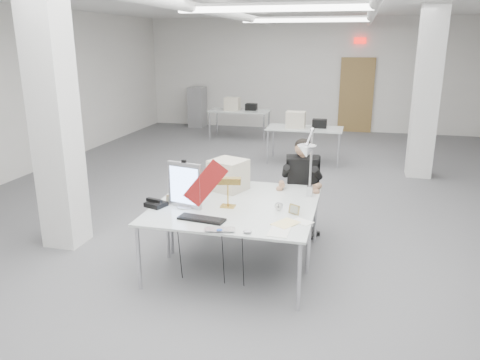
# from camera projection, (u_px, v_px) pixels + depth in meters

# --- Properties ---
(room_shell) EXTENTS (10.04, 14.04, 3.24)m
(room_shell) POSITION_uv_depth(u_px,v_px,m) (275.00, 99.00, 7.11)
(room_shell) COLOR #555558
(room_shell) RESTS_ON ground
(desk_main) EXTENTS (1.80, 0.90, 0.02)m
(desk_main) POSITION_uv_depth(u_px,v_px,m) (226.00, 218.00, 4.94)
(desk_main) COLOR silver
(desk_main) RESTS_ON room_shell
(desk_second) EXTENTS (1.80, 0.90, 0.02)m
(desk_second) POSITION_uv_depth(u_px,v_px,m) (246.00, 192.00, 5.78)
(desk_second) COLOR silver
(desk_second) RESTS_ON room_shell
(bg_desk_a) EXTENTS (1.60, 0.80, 0.02)m
(bg_desk_a) POSITION_uv_depth(u_px,v_px,m) (305.00, 128.00, 10.01)
(bg_desk_a) COLOR silver
(bg_desk_a) RESTS_ON room_shell
(bg_desk_b) EXTENTS (1.60, 0.80, 0.02)m
(bg_desk_b) POSITION_uv_depth(u_px,v_px,m) (240.00, 111.00, 12.52)
(bg_desk_b) COLOR silver
(bg_desk_b) RESTS_ON room_shell
(filing_cabinet) EXTENTS (0.45, 0.55, 1.20)m
(filing_cabinet) POSITION_uv_depth(u_px,v_px,m) (197.00, 107.00, 14.31)
(filing_cabinet) COLOR gray
(filing_cabinet) RESTS_ON room_shell
(office_chair) EXTENTS (0.67, 0.67, 1.18)m
(office_chair) POSITION_uv_depth(u_px,v_px,m) (302.00, 193.00, 6.23)
(office_chair) COLOR black
(office_chair) RESTS_ON room_shell
(seated_person) EXTENTS (0.59, 0.69, 0.92)m
(seated_person) POSITION_uv_depth(u_px,v_px,m) (302.00, 172.00, 6.10)
(seated_person) COLOR black
(seated_person) RESTS_ON office_chair
(monitor) EXTENTS (0.41, 0.13, 0.51)m
(monitor) POSITION_uv_depth(u_px,v_px,m) (185.00, 185.00, 5.17)
(monitor) COLOR #B2B1B6
(monitor) RESTS_ON desk_main
(pennant) EXTENTS (0.47, 0.19, 0.54)m
(pennant) POSITION_uv_depth(u_px,v_px,m) (206.00, 183.00, 5.06)
(pennant) COLOR maroon
(pennant) RESTS_ON monitor
(keyboard) EXTENTS (0.51, 0.22, 0.02)m
(keyboard) POSITION_uv_depth(u_px,v_px,m) (202.00, 219.00, 4.85)
(keyboard) COLOR black
(keyboard) RESTS_ON desk_main
(laptop) EXTENTS (0.34, 0.25, 0.02)m
(laptop) POSITION_uv_depth(u_px,v_px,m) (219.00, 232.00, 4.53)
(laptop) COLOR #BCBCC2
(laptop) RESTS_ON desk_main
(mouse) EXTENTS (0.09, 0.06, 0.04)m
(mouse) POSITION_uv_depth(u_px,v_px,m) (247.00, 232.00, 4.51)
(mouse) COLOR #A5A4A9
(mouse) RESTS_ON desk_main
(bankers_lamp) EXTENTS (0.30, 0.16, 0.32)m
(bankers_lamp) POSITION_uv_depth(u_px,v_px,m) (228.00, 193.00, 5.19)
(bankers_lamp) COLOR gold
(bankers_lamp) RESTS_ON desk_main
(desk_phone) EXTENTS (0.26, 0.24, 0.05)m
(desk_phone) POSITION_uv_depth(u_px,v_px,m) (156.00, 204.00, 5.25)
(desk_phone) COLOR black
(desk_phone) RESTS_ON desk_main
(picture_frame_left) EXTENTS (0.13, 0.04, 0.10)m
(picture_frame_left) POSITION_uv_depth(u_px,v_px,m) (172.00, 199.00, 5.34)
(picture_frame_left) COLOR #A87948
(picture_frame_left) RESTS_ON desk_main
(picture_frame_right) EXTENTS (0.13, 0.10, 0.11)m
(picture_frame_right) POSITION_uv_depth(u_px,v_px,m) (294.00, 209.00, 5.01)
(picture_frame_right) COLOR olive
(picture_frame_right) RESTS_ON desk_main
(desk_clock) EXTENTS (0.09, 0.05, 0.09)m
(desk_clock) POSITION_uv_depth(u_px,v_px,m) (279.00, 206.00, 5.12)
(desk_clock) COLOR #ADADB2
(desk_clock) RESTS_ON desk_main
(paper_stack_a) EXTENTS (0.20, 0.29, 0.01)m
(paper_stack_a) POSITION_uv_depth(u_px,v_px,m) (279.00, 232.00, 4.55)
(paper_stack_a) COLOR white
(paper_stack_a) RESTS_ON desk_main
(paper_stack_b) EXTENTS (0.30, 0.33, 0.01)m
(paper_stack_b) POSITION_uv_depth(u_px,v_px,m) (286.00, 223.00, 4.75)
(paper_stack_b) COLOR #FDE897
(paper_stack_b) RESTS_ON desk_main
(paper_stack_c) EXTENTS (0.25, 0.23, 0.01)m
(paper_stack_c) POSITION_uv_depth(u_px,v_px,m) (302.00, 222.00, 4.80)
(paper_stack_c) COLOR white
(paper_stack_c) RESTS_ON desk_main
(beige_monitor) EXTENTS (0.51, 0.50, 0.38)m
(beige_monitor) POSITION_uv_depth(u_px,v_px,m) (228.00, 175.00, 5.80)
(beige_monitor) COLOR beige
(beige_monitor) RESTS_ON desk_second
(architect_lamp) EXTENTS (0.45, 0.67, 0.82)m
(architect_lamp) POSITION_uv_depth(u_px,v_px,m) (309.00, 168.00, 5.27)
(architect_lamp) COLOR silver
(architect_lamp) RESTS_ON desk_second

